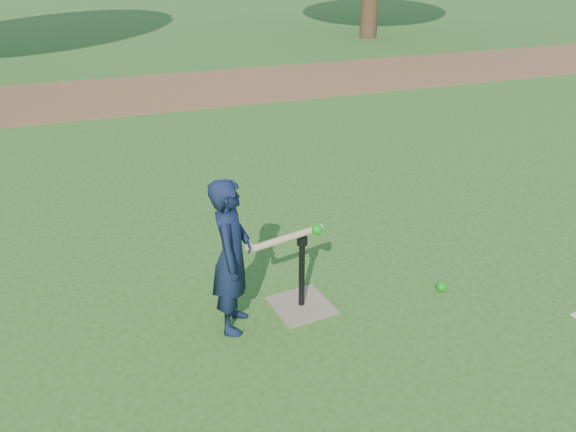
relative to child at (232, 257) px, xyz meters
name	(u,v)px	position (x,y,z in m)	size (l,w,h in m)	color
ground	(342,307)	(0.84, -0.07, -0.58)	(80.00, 80.00, 0.00)	#285116
dirt_strip	(173,90)	(0.84, 7.43, -0.58)	(24.00, 3.00, 0.01)	brown
child	(232,257)	(0.00, 0.00, 0.00)	(0.43, 0.28, 1.17)	black
wiffle_ball_ground	(442,287)	(1.69, -0.15, -0.54)	(0.08, 0.08, 0.08)	#0D9211
batting_tee	(301,295)	(0.55, 0.04, -0.47)	(0.47, 0.47, 0.61)	#846C53
swing_action	(290,237)	(0.44, 0.00, 0.07)	(0.63, 0.19, 0.13)	tan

